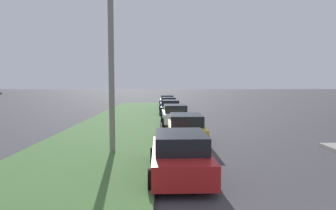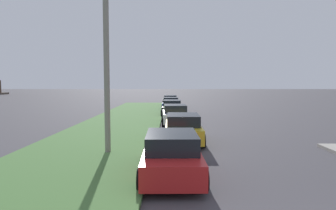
# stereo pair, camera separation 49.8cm
# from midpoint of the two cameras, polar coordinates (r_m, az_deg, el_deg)

# --- Properties ---
(grass_median) EXTENTS (60.00, 6.00, 0.12)m
(grass_median) POSITION_cam_midpoint_polar(r_m,az_deg,el_deg) (14.62, -13.46, -7.65)
(grass_median) COLOR #477238
(grass_median) RESTS_ON ground
(parked_car_red) EXTENTS (4.33, 2.08, 1.47)m
(parked_car_red) POSITION_cam_midpoint_polar(r_m,az_deg,el_deg) (9.61, 2.22, -9.81)
(parked_car_red) COLOR red
(parked_car_red) RESTS_ON ground
(parked_car_yellow) EXTENTS (4.31, 2.03, 1.47)m
(parked_car_yellow) POSITION_cam_midpoint_polar(r_m,az_deg,el_deg) (15.04, 3.91, -4.67)
(parked_car_yellow) COLOR gold
(parked_car_yellow) RESTS_ON ground
(parked_car_white) EXTENTS (4.37, 2.15, 1.47)m
(parked_car_white) POSITION_cam_midpoint_polar(r_m,az_deg,el_deg) (21.68, 2.04, -1.90)
(parked_car_white) COLOR silver
(parked_car_white) RESTS_ON ground
(parked_car_black) EXTENTS (4.38, 2.17, 1.47)m
(parked_car_black) POSITION_cam_midpoint_polar(r_m,az_deg,el_deg) (27.57, 1.40, -0.57)
(parked_car_black) COLOR black
(parked_car_black) RESTS_ON ground
(parked_car_blue) EXTENTS (4.38, 2.17, 1.47)m
(parked_car_blue) POSITION_cam_midpoint_polar(r_m,az_deg,el_deg) (32.92, 1.06, 0.23)
(parked_car_blue) COLOR #23389E
(parked_car_blue) RESTS_ON ground
(parked_car_silver) EXTENTS (4.36, 2.14, 1.47)m
(parked_car_silver) POSITION_cam_midpoint_polar(r_m,az_deg,el_deg) (38.72, 0.78, 0.84)
(parked_car_silver) COLOR #B2B5BA
(parked_car_silver) RESTS_ON ground
(streetlight) EXTENTS (0.61, 2.87, 7.50)m
(streetlight) POSITION_cam_midpoint_polar(r_m,az_deg,el_deg) (12.49, -9.31, 10.36)
(streetlight) COLOR gray
(streetlight) RESTS_ON ground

